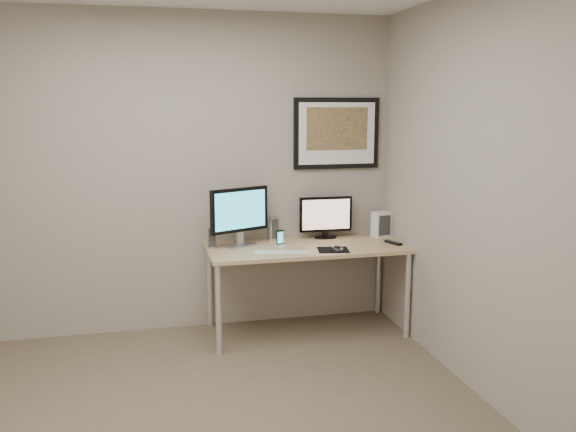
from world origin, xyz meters
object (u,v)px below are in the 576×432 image
(speaker_left, at_px, (212,237))
(phone_dock, at_px, (280,238))
(speaker_right, at_px, (272,228))
(desk, at_px, (306,254))
(fan_unit, at_px, (381,224))
(keyboard, at_px, (281,253))
(framed_art, at_px, (337,133))
(monitor_tv, at_px, (326,216))
(monitor_large, at_px, (239,214))

(speaker_left, xyz_separation_m, phone_dock, (0.54, -0.08, -0.02))
(speaker_left, relative_size, speaker_right, 0.92)
(desk, xyz_separation_m, fan_unit, (0.72, 0.19, 0.18))
(speaker_right, distance_m, keyboard, 0.52)
(framed_art, bearing_deg, keyboard, -138.56)
(monitor_tv, bearing_deg, speaker_right, 174.42)
(speaker_right, relative_size, phone_dock, 1.48)
(desk, xyz_separation_m, keyboard, (-0.26, -0.21, 0.07))
(fan_unit, bearing_deg, speaker_right, 159.18)
(phone_dock, relative_size, keyboard, 0.32)
(speaker_left, bearing_deg, desk, -6.20)
(keyboard, bearing_deg, speaker_right, 100.28)
(speaker_right, bearing_deg, framed_art, -18.74)
(speaker_left, relative_size, keyboard, 0.43)
(speaker_right, bearing_deg, monitor_tv, -28.84)
(monitor_large, height_order, speaker_left, monitor_large)
(monitor_large, relative_size, keyboard, 1.16)
(fan_unit, bearing_deg, desk, -179.30)
(monitor_large, height_order, monitor_tv, monitor_large)
(phone_dock, distance_m, fan_unit, 0.94)
(speaker_left, distance_m, phone_dock, 0.55)
(desk, height_order, monitor_tv, monitor_tv)
(phone_dock, height_order, keyboard, phone_dock)
(monitor_tv, bearing_deg, keyboard, -136.32)
(framed_art, xyz_separation_m, monitor_tv, (-0.11, -0.09, -0.70))
(phone_dock, xyz_separation_m, fan_unit, (0.93, 0.15, 0.04))
(keyboard, distance_m, fan_unit, 1.06)
(keyboard, bearing_deg, monitor_large, 144.83)
(monitor_tv, distance_m, fan_unit, 0.49)
(monitor_large, distance_m, speaker_left, 0.28)
(desk, relative_size, monitor_large, 3.24)
(keyboard, xyz_separation_m, fan_unit, (0.98, 0.40, 0.10))
(fan_unit, bearing_deg, monitor_large, 169.43)
(monitor_large, relative_size, phone_dock, 3.67)
(framed_art, relative_size, speaker_right, 3.77)
(speaker_right, distance_m, fan_unit, 0.94)
(monitor_large, xyz_separation_m, phone_dock, (0.32, -0.08, -0.20))
(monitor_tv, xyz_separation_m, speaker_right, (-0.46, 0.06, -0.09))
(monitor_large, xyz_separation_m, speaker_right, (0.31, 0.19, -0.17))
(monitor_large, height_order, speaker_right, monitor_large)
(monitor_large, distance_m, speaker_right, 0.40)
(desk, relative_size, monitor_tv, 3.48)
(monitor_large, bearing_deg, keyboard, -73.66)
(desk, distance_m, fan_unit, 0.76)
(framed_art, height_order, fan_unit, framed_art)
(phone_dock, bearing_deg, speaker_left, 159.54)
(desk, distance_m, monitor_tv, 0.43)
(framed_art, height_order, monitor_tv, framed_art)
(phone_dock, distance_m, keyboard, 0.25)
(speaker_left, height_order, keyboard, speaker_left)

